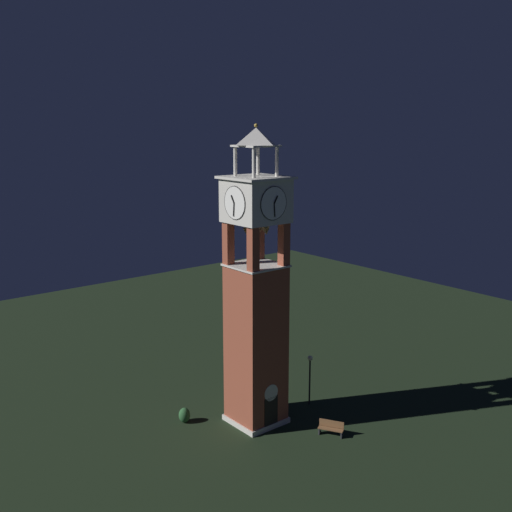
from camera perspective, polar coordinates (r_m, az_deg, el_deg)
ground at (r=42.66m, az=0.00°, el=-14.94°), size 80.00×80.00×0.00m
clock_tower at (r=39.62m, az=0.00°, el=-4.45°), size 3.64×3.64×19.40m
park_bench at (r=41.01m, az=6.92°, el=-15.46°), size 1.17×1.61×0.95m
lamp_post at (r=44.03m, az=4.98°, el=-10.45°), size 0.36×0.36×3.62m
trash_bin at (r=47.90m, az=0.13°, el=-11.24°), size 0.52×0.52×0.80m
shrub_near_entry at (r=42.53m, az=-6.61°, el=-14.35°), size 0.76×0.76×1.01m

